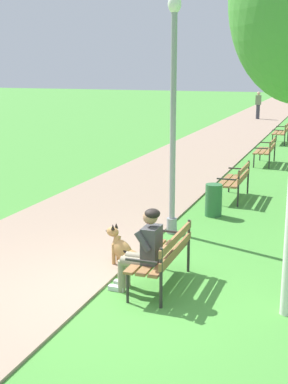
{
  "coord_description": "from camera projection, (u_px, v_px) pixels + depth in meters",
  "views": [
    {
      "loc": [
        2.76,
        -6.42,
        3.18
      ],
      "look_at": [
        -0.5,
        2.54,
        0.9
      ],
      "focal_mm": 49.75,
      "sensor_mm": 36.0,
      "label": 1
    }
  ],
  "objects": [
    {
      "name": "ground_plane",
      "position": [
        116.0,
        296.0,
        7.53
      ],
      "size": [
        120.0,
        120.0,
        0.0
      ],
      "primitive_type": "plane",
      "color": "#478E38"
    },
    {
      "name": "paved_path",
      "position": [
        249.0,
        122.0,
        30.11
      ],
      "size": [
        3.43,
        60.0,
        0.04
      ],
      "primitive_type": "cube",
      "color": "gray",
      "rests_on": "ground"
    },
    {
      "name": "park_bench_near",
      "position": [
        164.0,
        254.0,
        7.72
      ],
      "size": [
        0.55,
        1.5,
        0.85
      ],
      "color": "olive",
      "rests_on": "ground"
    },
    {
      "name": "park_bench_mid",
      "position": [
        236.0,
        179.0,
        12.83
      ],
      "size": [
        0.55,
        1.5,
        0.85
      ],
      "color": "olive",
      "rests_on": "ground"
    },
    {
      "name": "park_bench_far",
      "position": [
        267.0,
        149.0,
        17.35
      ],
      "size": [
        0.55,
        1.5,
        0.85
      ],
      "color": "olive",
      "rests_on": "ground"
    },
    {
      "name": "park_bench_furthest",
      "position": [
        282.0,
        131.0,
        22.03
      ],
      "size": [
        0.55,
        1.5,
        0.85
      ],
      "color": "olive",
      "rests_on": "ground"
    },
    {
      "name": "person_seated_on_near_bench",
      "position": [
        144.0,
        247.0,
        7.5
      ],
      "size": [
        0.74,
        0.49,
        1.25
      ],
      "color": "gray",
      "rests_on": "ground"
    },
    {
      "name": "dog_shepherd",
      "position": [
        125.0,
        252.0,
        8.52
      ],
      "size": [
        0.82,
        0.39,
        0.71
      ],
      "color": "#B27F47",
      "rests_on": "ground"
    },
    {
      "name": "lamp_post_near",
      "position": [
        173.0,
        116.0,
        9.82
      ],
      "size": [
        0.24,
        0.24,
        4.39
      ],
      "color": "gray",
      "rests_on": "ground"
    },
    {
      "name": "litter_bin",
      "position": [
        214.0,
        200.0,
        11.44
      ],
      "size": [
        0.36,
        0.36,
        0.7
      ],
      "primitive_type": "cylinder",
      "color": "#2D6638",
      "rests_on": "ground"
    },
    {
      "name": "pedestrian_distant",
      "position": [
        258.0,
        105.0,
        31.74
      ],
      "size": [
        0.32,
        0.22,
        1.65
      ],
      "color": "#383842",
      "rests_on": "ground"
    }
  ]
}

